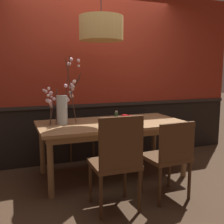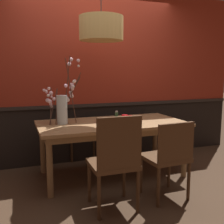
{
  "view_description": "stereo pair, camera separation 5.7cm",
  "coord_description": "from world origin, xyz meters",
  "px_view_note": "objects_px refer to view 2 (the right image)",
  "views": [
    {
      "loc": [
        -1.25,
        -3.25,
        1.39
      ],
      "look_at": [
        0.0,
        0.0,
        0.87
      ],
      "focal_mm": 42.72,
      "sensor_mm": 36.0,
      "label": 1
    },
    {
      "loc": [
        -1.19,
        -3.27,
        1.39
      ],
      "look_at": [
        0.0,
        0.0,
        0.87
      ],
      "focal_mm": 42.72,
      "sensor_mm": 36.0,
      "label": 2
    }
  ],
  "objects_px": {
    "chair_near_side_left": "(115,159)",
    "condiment_bottle": "(117,115)",
    "chair_far_side_right": "(110,123)",
    "pendant_lamp": "(101,29)",
    "vase_with_blossoms": "(62,105)",
    "candle_holder_nearer_center": "(125,118)",
    "candle_holder_nearer_edge": "(130,118)",
    "chair_near_side_right": "(169,155)",
    "chair_far_side_left": "(79,126)",
    "dining_table": "(112,128)"
  },
  "relations": [
    {
      "from": "chair_near_side_right",
      "to": "condiment_bottle",
      "type": "bearing_deg",
      "value": 100.57
    },
    {
      "from": "pendant_lamp",
      "to": "chair_near_side_right",
      "type": "bearing_deg",
      "value": -63.65
    },
    {
      "from": "chair_near_side_right",
      "to": "chair_far_side_right",
      "type": "xyz_separation_m",
      "value": [
        -0.02,
        1.81,
        0.03
      ]
    },
    {
      "from": "chair_near_side_right",
      "to": "vase_with_blossoms",
      "type": "xyz_separation_m",
      "value": [
        -0.96,
        1.01,
        0.46
      ]
    },
    {
      "from": "chair_far_side_left",
      "to": "candle_holder_nearer_edge",
      "type": "xyz_separation_m",
      "value": [
        0.51,
        -0.91,
        0.25
      ]
    },
    {
      "from": "chair_far_side_left",
      "to": "chair_near_side_right",
      "type": "bearing_deg",
      "value": -72.3
    },
    {
      "from": "chair_near_side_left",
      "to": "candle_holder_nearer_center",
      "type": "bearing_deg",
      "value": 61.99
    },
    {
      "from": "vase_with_blossoms",
      "to": "pendant_lamp",
      "type": "relative_size",
      "value": 1.01
    },
    {
      "from": "vase_with_blossoms",
      "to": "condiment_bottle",
      "type": "bearing_deg",
      "value": 3.95
    },
    {
      "from": "chair_near_side_left",
      "to": "condiment_bottle",
      "type": "bearing_deg",
      "value": 68.46
    },
    {
      "from": "candle_holder_nearer_edge",
      "to": "pendant_lamp",
      "type": "distance_m",
      "value": 1.23
    },
    {
      "from": "candle_holder_nearer_edge",
      "to": "vase_with_blossoms",
      "type": "bearing_deg",
      "value": 173.01
    },
    {
      "from": "chair_far_side_left",
      "to": "candle_holder_nearer_edge",
      "type": "height_order",
      "value": "chair_far_side_left"
    },
    {
      "from": "chair_near_side_right",
      "to": "pendant_lamp",
      "type": "height_order",
      "value": "pendant_lamp"
    },
    {
      "from": "chair_near_side_right",
      "to": "candle_holder_nearer_edge",
      "type": "relative_size",
      "value": 11.9
    },
    {
      "from": "chair_far_side_right",
      "to": "vase_with_blossoms",
      "type": "xyz_separation_m",
      "value": [
        -0.94,
        -0.8,
        0.44
      ]
    },
    {
      "from": "chair_near_side_left",
      "to": "pendant_lamp",
      "type": "height_order",
      "value": "pendant_lamp"
    },
    {
      "from": "chair_near_side_left",
      "to": "pendant_lamp",
      "type": "xyz_separation_m",
      "value": [
        0.17,
        0.97,
        1.39
      ]
    },
    {
      "from": "candle_holder_nearer_center",
      "to": "chair_far_side_right",
      "type": "bearing_deg",
      "value": 81.37
    },
    {
      "from": "chair_far_side_left",
      "to": "chair_far_side_right",
      "type": "relative_size",
      "value": 0.94
    },
    {
      "from": "dining_table",
      "to": "chair_near_side_right",
      "type": "height_order",
      "value": "chair_near_side_right"
    },
    {
      "from": "chair_far_side_left",
      "to": "dining_table",
      "type": "bearing_deg",
      "value": -75.27
    },
    {
      "from": "chair_far_side_right",
      "to": "pendant_lamp",
      "type": "distance_m",
      "value": 1.71
    },
    {
      "from": "dining_table",
      "to": "chair_far_side_left",
      "type": "distance_m",
      "value": 0.97
    },
    {
      "from": "dining_table",
      "to": "chair_near_side_left",
      "type": "xyz_separation_m",
      "value": [
        -0.3,
        -0.92,
        -0.1
      ]
    },
    {
      "from": "chair_far_side_left",
      "to": "candle_holder_nearer_edge",
      "type": "relative_size",
      "value": 12.26
    },
    {
      "from": "chair_near_side_left",
      "to": "condiment_bottle",
      "type": "distance_m",
      "value": 1.21
    },
    {
      "from": "chair_near_side_right",
      "to": "chair_far_side_left",
      "type": "relative_size",
      "value": 0.97
    },
    {
      "from": "dining_table",
      "to": "condiment_bottle",
      "type": "bearing_deg",
      "value": 53.51
    },
    {
      "from": "dining_table",
      "to": "condiment_bottle",
      "type": "xyz_separation_m",
      "value": [
        0.13,
        0.18,
        0.13
      ]
    },
    {
      "from": "chair_far_side_right",
      "to": "condiment_bottle",
      "type": "distance_m",
      "value": 0.81
    },
    {
      "from": "vase_with_blossoms",
      "to": "candle_holder_nearer_edge",
      "type": "xyz_separation_m",
      "value": [
        0.89,
        -0.11,
        -0.2
      ]
    },
    {
      "from": "condiment_bottle",
      "to": "chair_far_side_left",
      "type": "bearing_deg",
      "value": 116.92
    },
    {
      "from": "chair_near_side_left",
      "to": "vase_with_blossoms",
      "type": "xyz_separation_m",
      "value": [
        -0.33,
        1.05,
        0.42
      ]
    },
    {
      "from": "pendant_lamp",
      "to": "candle_holder_nearer_edge",
      "type": "bearing_deg",
      "value": -4.44
    },
    {
      "from": "chair_near_side_left",
      "to": "candle_holder_nearer_edge",
      "type": "relative_size",
      "value": 13.39
    },
    {
      "from": "candle_holder_nearer_center",
      "to": "vase_with_blossoms",
      "type": "bearing_deg",
      "value": 166.55
    },
    {
      "from": "dining_table",
      "to": "pendant_lamp",
      "type": "bearing_deg",
      "value": 158.74
    },
    {
      "from": "vase_with_blossoms",
      "to": "chair_far_side_left",
      "type": "bearing_deg",
      "value": 64.09
    },
    {
      "from": "chair_near_side_left",
      "to": "condiment_bottle",
      "type": "xyz_separation_m",
      "value": [
        0.43,
        1.1,
        0.24
      ]
    },
    {
      "from": "vase_with_blossoms",
      "to": "condiment_bottle",
      "type": "distance_m",
      "value": 0.79
    },
    {
      "from": "chair_near_side_right",
      "to": "chair_near_side_left",
      "type": "distance_m",
      "value": 0.63
    },
    {
      "from": "chair_far_side_left",
      "to": "condiment_bottle",
      "type": "bearing_deg",
      "value": -63.08
    },
    {
      "from": "candle_holder_nearer_edge",
      "to": "pendant_lamp",
      "type": "xyz_separation_m",
      "value": [
        -0.39,
        0.03,
        1.17
      ]
    },
    {
      "from": "chair_far_side_right",
      "to": "vase_with_blossoms",
      "type": "bearing_deg",
      "value": -139.51
    },
    {
      "from": "dining_table",
      "to": "candle_holder_nearer_edge",
      "type": "xyz_separation_m",
      "value": [
        0.26,
        0.02,
        0.12
      ]
    },
    {
      "from": "chair_far_side_left",
      "to": "candle_holder_nearer_edge",
      "type": "bearing_deg",
      "value": -60.73
    },
    {
      "from": "chair_near_side_left",
      "to": "candle_holder_nearer_edge",
      "type": "xyz_separation_m",
      "value": [
        0.56,
        0.94,
        0.22
      ]
    },
    {
      "from": "chair_far_side_right",
      "to": "pendant_lamp",
      "type": "bearing_deg",
      "value": -116.29
    },
    {
      "from": "vase_with_blossoms",
      "to": "candle_holder_nearer_edge",
      "type": "height_order",
      "value": "vase_with_blossoms"
    }
  ]
}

